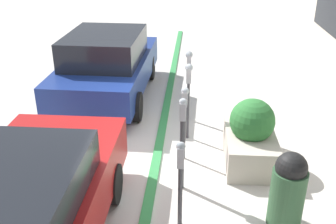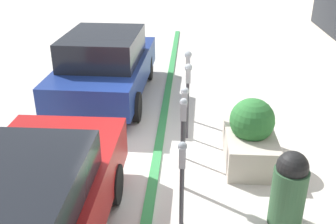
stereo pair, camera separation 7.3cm
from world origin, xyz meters
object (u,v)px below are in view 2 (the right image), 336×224
at_px(parking_meter_farthest, 188,72).
at_px(parking_meter_second, 183,134).
at_px(planter_box, 250,137).
at_px(parked_car_middle, 106,65).
at_px(parking_meter_middle, 185,107).
at_px(parking_meter_fourth, 188,85).
at_px(parking_meter_nearest, 182,170).
at_px(trash_bin, 289,189).

bearing_deg(parking_meter_farthest, parking_meter_second, 179.28).
height_order(planter_box, parked_car_middle, parked_car_middle).
height_order(parking_meter_middle, planter_box, parking_meter_middle).
distance_m(parking_meter_second, parking_meter_fourth, 1.67).
xyz_separation_m(parking_meter_nearest, planter_box, (1.72, -1.14, -0.40)).
bearing_deg(trash_bin, parking_meter_middle, 42.10).
xyz_separation_m(parking_meter_nearest, parking_meter_farthest, (3.33, -0.02, 0.18)).
height_order(parking_meter_nearest, trash_bin, parking_meter_nearest).
distance_m(parking_meter_middle, parking_meter_farthest, 1.59).
relative_size(parking_meter_fourth, parked_car_middle, 0.37).
height_order(parking_meter_second, parked_car_middle, parked_car_middle).
bearing_deg(trash_bin, planter_box, 10.99).
bearing_deg(parking_meter_nearest, parking_meter_farthest, -0.33).
bearing_deg(planter_box, parking_meter_middle, 88.74).
height_order(planter_box, trash_bin, planter_box).
relative_size(parking_meter_middle, parked_car_middle, 0.33).
distance_m(parking_meter_fourth, planter_box, 1.51).
distance_m(parking_meter_second, parking_meter_farthest, 2.48).
xyz_separation_m(parking_meter_middle, parking_meter_farthest, (1.59, -0.03, 0.07)).
height_order(parking_meter_second, trash_bin, parking_meter_second).
distance_m(parking_meter_second, parked_car_middle, 4.09).
distance_m(parking_meter_fourth, trash_bin, 2.84).
bearing_deg(parking_meter_farthest, parking_meter_fourth, -178.87).
bearing_deg(parking_meter_fourth, trash_bin, -149.34).
relative_size(parking_meter_second, parked_car_middle, 0.37).
bearing_deg(parking_meter_nearest, parked_car_middle, 23.58).
bearing_deg(parking_meter_second, planter_box, -53.39).
xyz_separation_m(planter_box, trash_bin, (-1.59, -0.31, 0.08)).
height_order(parking_meter_nearest, parking_meter_second, parking_meter_second).
bearing_deg(planter_box, parking_meter_nearest, 146.35).
distance_m(parking_meter_fourth, parking_meter_farthest, 0.82).
relative_size(parking_meter_second, parking_meter_middle, 1.13).
height_order(parking_meter_fourth, trash_bin, parking_meter_fourth).
bearing_deg(parking_meter_farthest, trash_bin, -155.91).
bearing_deg(parked_car_middle, parking_meter_nearest, -154.87).
bearing_deg(planter_box, trash_bin, -169.01).
height_order(parking_meter_farthest, planter_box, parking_meter_farthest).
bearing_deg(trash_bin, parked_car_middle, 38.12).
height_order(parking_meter_fourth, parking_meter_farthest, parking_meter_fourth).
distance_m(parked_car_middle, trash_bin, 5.51).
height_order(parking_meter_farthest, trash_bin, parking_meter_farthest).
distance_m(parking_meter_second, parking_meter_middle, 0.88).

